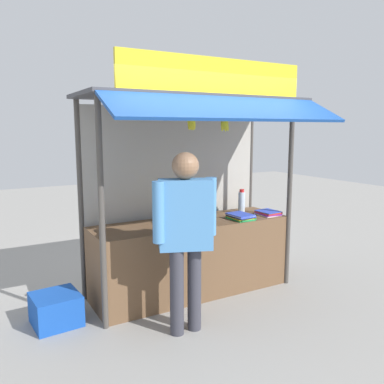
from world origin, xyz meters
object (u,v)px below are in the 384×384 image
(vendor_person, at_px, (186,226))
(water_bottle_back_right, at_px, (242,202))
(water_bottle_far_left, at_px, (189,207))
(magazine_stack_left, at_px, (241,217))
(banana_bunch_inner_left, at_px, (225,124))
(magazine_stack_center, at_px, (268,213))
(water_bottle_back_left, at_px, (207,202))
(magazine_stack_rear_center, at_px, (168,222))
(banana_bunch_rightmost, at_px, (192,123))
(plastic_crate, at_px, (56,309))

(vendor_person, bearing_deg, water_bottle_back_right, -123.86)
(water_bottle_far_left, bearing_deg, water_bottle_back_right, -17.38)
(magazine_stack_left, bearing_deg, water_bottle_far_left, 132.79)
(water_bottle_back_right, distance_m, banana_bunch_inner_left, 1.29)
(magazine_stack_center, xyz_separation_m, banana_bunch_inner_left, (-0.87, -0.29, 1.10))
(water_bottle_back_right, xyz_separation_m, banana_bunch_inner_left, (-0.64, -0.54, 0.98))
(water_bottle_back_left, distance_m, vendor_person, 1.39)
(vendor_person, bearing_deg, magazine_stack_left, -128.78)
(water_bottle_back_left, height_order, magazine_stack_left, water_bottle_back_left)
(water_bottle_back_left, relative_size, magazine_stack_rear_center, 1.09)
(water_bottle_far_left, relative_size, water_bottle_back_right, 0.79)
(water_bottle_far_left, xyz_separation_m, magazine_stack_left, (0.45, -0.48, -0.08))
(magazine_stack_left, distance_m, banana_bunch_inner_left, 1.20)
(water_bottle_back_left, bearing_deg, vendor_person, -129.69)
(magazine_stack_left, height_order, banana_bunch_rightmost, banana_bunch_rightmost)
(water_bottle_back_right, height_order, banana_bunch_rightmost, banana_bunch_rightmost)
(magazine_stack_center, height_order, banana_bunch_inner_left, banana_bunch_inner_left)
(water_bottle_far_left, height_order, water_bottle_back_right, water_bottle_back_right)
(vendor_person, bearing_deg, magazine_stack_center, -135.57)
(water_bottle_far_left, height_order, plastic_crate, water_bottle_far_left)
(plastic_crate, bearing_deg, vendor_person, -35.86)
(magazine_stack_rear_center, bearing_deg, magazine_stack_left, -11.46)
(water_bottle_back_right, bearing_deg, banana_bunch_inner_left, -139.94)
(water_bottle_far_left, distance_m, magazine_stack_left, 0.66)
(magazine_stack_left, bearing_deg, water_bottle_back_right, 51.99)
(banana_bunch_rightmost, bearing_deg, banana_bunch_inner_left, 0.06)
(water_bottle_back_left, height_order, magazine_stack_center, water_bottle_back_left)
(water_bottle_far_left, distance_m, vendor_person, 1.27)
(magazine_stack_left, bearing_deg, magazine_stack_center, 3.55)
(water_bottle_back_left, bearing_deg, water_bottle_back_right, -24.70)
(banana_bunch_inner_left, bearing_deg, plastic_crate, 166.30)
(banana_bunch_inner_left, bearing_deg, banana_bunch_rightmost, -179.94)
(banana_bunch_rightmost, xyz_separation_m, banana_bunch_inner_left, (0.40, 0.00, -0.01))
(water_bottle_back_right, xyz_separation_m, magazine_stack_rear_center, (-1.09, -0.10, -0.11))
(magazine_stack_center, xyz_separation_m, banana_bunch_rightmost, (-1.27, -0.29, 1.11))
(water_bottle_back_right, height_order, magazine_stack_left, water_bottle_back_right)
(magazine_stack_rear_center, relative_size, plastic_crate, 0.66)
(water_bottle_back_left, relative_size, water_bottle_far_left, 1.28)
(magazine_stack_center, distance_m, banana_bunch_rightmost, 1.71)
(banana_bunch_rightmost, relative_size, vendor_person, 0.14)
(banana_bunch_inner_left, xyz_separation_m, vendor_person, (-0.66, -0.35, -0.95))
(water_bottle_far_left, xyz_separation_m, magazine_stack_rear_center, (-0.43, -0.31, -0.08))
(water_bottle_back_right, bearing_deg, magazine_stack_rear_center, -174.88)
(magazine_stack_left, relative_size, banana_bunch_rightmost, 1.39)
(vendor_person, xyz_separation_m, plastic_crate, (-1.06, 0.77, -0.89))
(water_bottle_back_left, height_order, plastic_crate, water_bottle_back_left)
(magazine_stack_rear_center, relative_size, magazine_stack_left, 0.90)
(magazine_stack_left, xyz_separation_m, plastic_crate, (-2.15, 0.16, -0.74))
(magazine_stack_center, xyz_separation_m, vendor_person, (-1.54, -0.64, 0.15))
(magazine_stack_rear_center, distance_m, banana_bunch_rightmost, 1.18)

